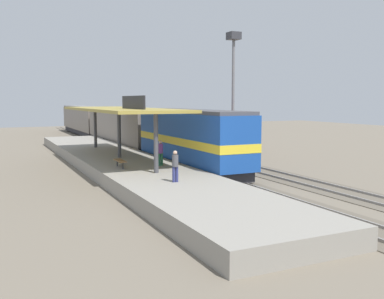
{
  "coord_description": "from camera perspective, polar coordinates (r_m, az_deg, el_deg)",
  "views": [
    {
      "loc": [
        -13.87,
        -32.67,
        5.29
      ],
      "look_at": [
        -1.38,
        -6.28,
        2.0
      ],
      "focal_mm": 40.95,
      "sensor_mm": 36.0,
      "label": 1
    }
  ],
  "objects": [
    {
      "name": "locomotive",
      "position": [
        32.81,
        -0.21,
        1.39
      ],
      "size": [
        2.93,
        14.43,
        4.44
      ],
      "color": "#28282D",
      "rests_on": "track_near"
    },
    {
      "name": "freight_car",
      "position": [
        44.27,
        -0.59,
        2.13
      ],
      "size": [
        2.8,
        12.0,
        3.54
      ],
      "color": "#28282D",
      "rests_on": "track_far"
    },
    {
      "name": "platform",
      "position": [
        34.31,
        -9.4,
        -1.77
      ],
      "size": [
        6.0,
        44.0,
        0.9
      ],
      "primitive_type": "cube",
      "color": "gray",
      "rests_on": "ground"
    },
    {
      "name": "track_far",
      "position": [
        37.9,
        4.11,
        -1.56
      ],
      "size": [
        3.2,
        110.0,
        0.16
      ],
      "color": "#5F5649",
      "rests_on": "ground"
    },
    {
      "name": "platform_bench",
      "position": [
        29.03,
        -9.36,
        -1.47
      ],
      "size": [
        0.44,
        1.7,
        0.5
      ],
      "color": "#333338",
      "rests_on": "platform"
    },
    {
      "name": "ground_plane",
      "position": [
        36.71,
        0.57,
        -1.86
      ],
      "size": [
        120.0,
        120.0,
        0.0
      ],
      "primitive_type": "plane",
      "color": "#706656"
    },
    {
      "name": "track_near",
      "position": [
        35.88,
        -2.3,
        -2.0
      ],
      "size": [
        3.2,
        110.0,
        0.16
      ],
      "color": "#5F5649",
      "rests_on": "ground"
    },
    {
      "name": "light_mast",
      "position": [
        42.61,
        5.41,
        10.58
      ],
      "size": [
        1.1,
        1.1,
        11.7
      ],
      "color": "slate",
      "rests_on": "ground"
    },
    {
      "name": "passenger_carriage_front",
      "position": [
        49.66,
        -9.07,
        2.91
      ],
      "size": [
        2.9,
        20.0,
        4.24
      ],
      "color": "#28282D",
      "rests_on": "track_near"
    },
    {
      "name": "station_canopy",
      "position": [
        33.88,
        -9.48,
        5.06
      ],
      "size": [
        5.2,
        18.0,
        4.7
      ],
      "color": "#47474C",
      "rests_on": "platform"
    },
    {
      "name": "person_waiting",
      "position": [
        29.52,
        -4.12,
        -0.27
      ],
      "size": [
        0.34,
        0.34,
        1.71
      ],
      "color": "#23603D",
      "rests_on": "platform"
    },
    {
      "name": "passenger_carriage_rear",
      "position": [
        69.85,
        -13.88,
        3.8
      ],
      "size": [
        2.9,
        20.0,
        4.24
      ],
      "color": "#28282D",
      "rests_on": "track_near"
    },
    {
      "name": "person_walking",
      "position": [
        23.52,
        -2.2,
        -1.97
      ],
      "size": [
        0.34,
        0.34,
        1.71
      ],
      "color": "navy",
      "rests_on": "platform"
    }
  ]
}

